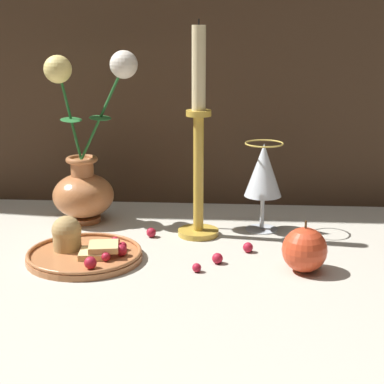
# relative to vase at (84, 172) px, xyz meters

# --- Properties ---
(ground_plane) EXTENTS (2.40, 2.40, 0.00)m
(ground_plane) POSITION_rel_vase_xyz_m (0.18, -0.13, -0.10)
(ground_plane) COLOR #B7B2A3
(ground_plane) RESTS_ON ground
(vase) EXTENTS (0.17, 0.12, 0.33)m
(vase) POSITION_rel_vase_xyz_m (0.00, 0.00, 0.00)
(vase) COLOR #B77042
(vase) RESTS_ON ground_plane
(plate_with_pastries) EXTENTS (0.19, 0.19, 0.07)m
(plate_with_pastries) POSITION_rel_vase_xyz_m (0.04, -0.20, -0.08)
(plate_with_pastries) COLOR #B77042
(plate_with_pastries) RESTS_ON ground_plane
(wine_glass) EXTENTS (0.07, 0.07, 0.17)m
(wine_glass) POSITION_rel_vase_xyz_m (0.34, -0.03, 0.01)
(wine_glass) COLOR silver
(wine_glass) RESTS_ON ground_plane
(candlestick) EXTENTS (0.08, 0.08, 0.38)m
(candlestick) POSITION_rel_vase_xyz_m (0.22, -0.07, 0.07)
(candlestick) COLOR gold
(candlestick) RESTS_ON ground_plane
(apple_beside_vase) EXTENTS (0.07, 0.07, 0.08)m
(apple_beside_vase) POSITION_rel_vase_xyz_m (0.40, -0.23, -0.06)
(apple_beside_vase) COLOR #D14223
(apple_beside_vase) RESTS_ON ground_plane
(berry_near_plate) EXTENTS (0.02, 0.02, 0.02)m
(berry_near_plate) POSITION_rel_vase_xyz_m (0.31, -0.15, -0.09)
(berry_near_plate) COLOR #AD192D
(berry_near_plate) RESTS_ON ground_plane
(berry_front_center) EXTENTS (0.02, 0.02, 0.02)m
(berry_front_center) POSITION_rel_vase_xyz_m (0.14, -0.08, -0.09)
(berry_front_center) COLOR #AD192D
(berry_front_center) RESTS_ON ground_plane
(berry_by_glass_stem) EXTENTS (0.01, 0.01, 0.01)m
(berry_by_glass_stem) POSITION_rel_vase_xyz_m (0.23, -0.24, -0.09)
(berry_by_glass_stem) COLOR #AD192D
(berry_by_glass_stem) RESTS_ON ground_plane
(berry_under_candlestick) EXTENTS (0.02, 0.02, 0.02)m
(berry_under_candlestick) POSITION_rel_vase_xyz_m (0.26, -0.20, -0.09)
(berry_under_candlestick) COLOR #AD192D
(berry_under_candlestick) RESTS_ON ground_plane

